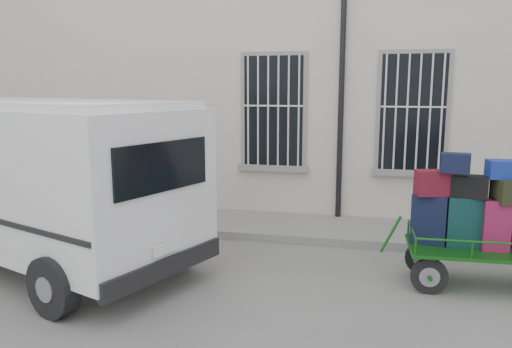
{
  "coord_description": "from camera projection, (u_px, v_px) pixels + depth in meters",
  "views": [
    {
      "loc": [
        1.51,
        -7.01,
        2.72
      ],
      "look_at": [
        -0.32,
        1.0,
        1.3
      ],
      "focal_mm": 35.0,
      "sensor_mm": 36.0,
      "label": 1
    }
  ],
  "objects": [
    {
      "name": "ground",
      "position": [
        262.0,
        270.0,
        7.53
      ],
      "size": [
        80.0,
        80.0,
        0.0
      ],
      "primitive_type": "plane",
      "color": "slate",
      "rests_on": "ground"
    },
    {
      "name": "luggage_cart",
      "position": [
        490.0,
        221.0,
        6.75
      ],
      "size": [
        2.56,
        1.05,
        1.86
      ],
      "rotation": [
        0.0,
        0.0,
        0.03
      ],
      "color": "black",
      "rests_on": "ground"
    },
    {
      "name": "building",
      "position": [
        309.0,
        76.0,
        12.3
      ],
      "size": [
        24.0,
        5.15,
        6.0
      ],
      "color": "beige",
      "rests_on": "ground"
    },
    {
      "name": "sidewalk",
      "position": [
        286.0,
        226.0,
        9.63
      ],
      "size": [
        24.0,
        1.7,
        0.15
      ],
      "primitive_type": "cube",
      "color": "gray",
      "rests_on": "ground"
    },
    {
      "name": "van",
      "position": [
        43.0,
        173.0,
        7.49
      ],
      "size": [
        5.43,
        3.73,
        2.54
      ],
      "rotation": [
        0.0,
        0.0,
        -0.36
      ],
      "color": "white",
      "rests_on": "ground"
    }
  ]
}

